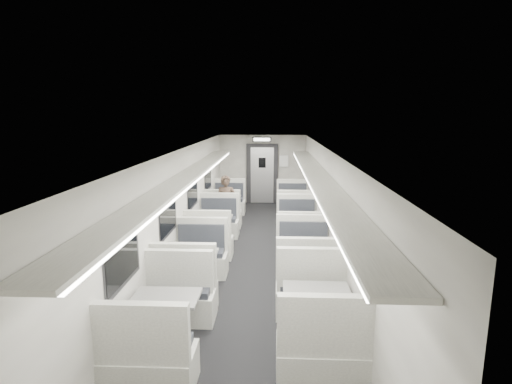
# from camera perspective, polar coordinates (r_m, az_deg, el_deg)

# --- Properties ---
(room) EXTENTS (3.24, 12.24, 2.64)m
(room) POSITION_cam_1_polar(r_m,az_deg,el_deg) (8.14, -0.36, -2.44)
(room) COLOR black
(room) RESTS_ON ground
(booth_left_a) EXTENTS (1.01, 2.04, 1.09)m
(booth_left_a) POSITION_cam_1_polar(r_m,az_deg,el_deg) (11.91, -4.27, -2.26)
(booth_left_a) COLOR silver
(booth_left_a) RESTS_ON room
(booth_left_b) EXTENTS (1.02, 2.07, 1.11)m
(booth_left_b) POSITION_cam_1_polar(r_m,az_deg,el_deg) (9.58, -6.00, -5.56)
(booth_left_b) COLOR silver
(booth_left_b) RESTS_ON room
(booth_left_c) EXTENTS (1.02, 2.07, 1.11)m
(booth_left_c) POSITION_cam_1_polar(r_m,az_deg,el_deg) (7.25, -8.98, -11.19)
(booth_left_c) COLOR silver
(booth_left_c) RESTS_ON room
(booth_left_d) EXTENTS (1.06, 2.15, 1.15)m
(booth_left_d) POSITION_cam_1_polar(r_m,az_deg,el_deg) (5.70, -12.64, -17.64)
(booth_left_d) COLOR silver
(booth_left_d) RESTS_ON room
(booth_right_a) EXTENTS (0.99, 2.01, 1.07)m
(booth_right_a) POSITION_cam_1_polar(r_m,az_deg,el_deg) (11.93, 5.37, -2.28)
(booth_right_a) COLOR silver
(booth_right_a) RESTS_ON room
(booth_right_b) EXTENTS (1.02, 2.06, 1.10)m
(booth_right_b) POSITION_cam_1_polar(r_m,az_deg,el_deg) (9.46, 6.10, -5.78)
(booth_right_b) COLOR silver
(booth_right_b) RESTS_ON room
(booth_right_c) EXTENTS (1.07, 2.17, 1.16)m
(booth_right_c) POSITION_cam_1_polar(r_m,az_deg,el_deg) (7.20, 7.25, -11.14)
(booth_right_c) COLOR silver
(booth_right_c) RESTS_ON room
(booth_right_d) EXTENTS (1.09, 2.20, 1.18)m
(booth_right_d) POSITION_cam_1_polar(r_m,az_deg,el_deg) (5.76, 8.57, -17.07)
(booth_right_d) COLOR silver
(booth_right_d) RESTS_ON room
(passenger) EXTENTS (0.56, 0.37, 1.53)m
(passenger) POSITION_cam_1_polar(r_m,az_deg,el_deg) (10.54, -4.28, -1.77)
(passenger) COLOR black
(passenger) RESTS_ON room
(window_a) EXTENTS (0.02, 1.18, 0.84)m
(window_a) POSITION_cam_1_polar(r_m,az_deg,el_deg) (11.59, -6.86, 2.28)
(window_a) COLOR black
(window_a) RESTS_ON room
(window_b) EXTENTS (0.02, 1.18, 0.84)m
(window_b) POSITION_cam_1_polar(r_m,az_deg,el_deg) (9.46, -9.02, 0.26)
(window_b) COLOR black
(window_b) RESTS_ON room
(window_c) EXTENTS (0.02, 1.18, 0.84)m
(window_c) POSITION_cam_1_polar(r_m,az_deg,el_deg) (7.37, -12.42, -2.93)
(window_c) COLOR black
(window_c) RESTS_ON room
(window_d) EXTENTS (0.02, 1.18, 0.84)m
(window_d) POSITION_cam_1_polar(r_m,az_deg,el_deg) (5.36, -18.50, -8.54)
(window_d) COLOR black
(window_d) RESTS_ON room
(luggage_rack_left) EXTENTS (0.46, 10.40, 0.09)m
(luggage_rack_left) POSITION_cam_1_polar(r_m,az_deg,el_deg) (7.87, -9.57, 2.26)
(luggage_rack_left) COLOR silver
(luggage_rack_left) RESTS_ON room
(luggage_rack_right) EXTENTS (0.46, 10.40, 0.09)m
(luggage_rack_right) POSITION_cam_1_polar(r_m,az_deg,el_deg) (7.74, 8.77, 2.14)
(luggage_rack_right) COLOR silver
(luggage_rack_right) RESTS_ON room
(vestibule_door) EXTENTS (1.10, 0.13, 2.10)m
(vestibule_door) POSITION_cam_1_polar(r_m,az_deg,el_deg) (13.99, 0.89, 2.57)
(vestibule_door) COLOR black
(vestibule_door) RESTS_ON room
(exit_sign) EXTENTS (0.62, 0.12, 0.16)m
(exit_sign) POSITION_cam_1_polar(r_m,az_deg,el_deg) (13.38, 0.84, 7.53)
(exit_sign) COLOR black
(exit_sign) RESTS_ON room
(wall_notice) EXTENTS (0.32, 0.02, 0.40)m
(wall_notice) POSITION_cam_1_polar(r_m,az_deg,el_deg) (13.92, 3.99, 4.41)
(wall_notice) COLOR white
(wall_notice) RESTS_ON room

